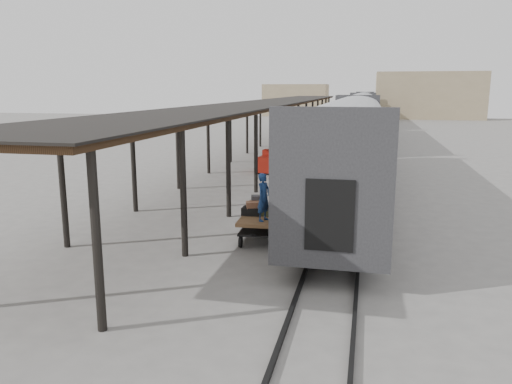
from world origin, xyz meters
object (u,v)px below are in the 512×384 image
at_px(luggage_tug, 269,163).
at_px(pedestrian, 277,152).
at_px(porter, 264,197).
at_px(baggage_cart, 260,221).

bearing_deg(luggage_tug, pedestrian, 101.19).
xyz_separation_m(luggage_tug, porter, (2.69, -14.40, 1.00)).
bearing_deg(baggage_cart, porter, -71.83).
bearing_deg(baggage_cart, pedestrian, 95.72).
height_order(luggage_tug, porter, porter).
height_order(baggage_cart, luggage_tug, luggage_tug).
bearing_deg(pedestrian, baggage_cart, 94.19).
height_order(porter, pedestrian, porter).
relative_size(baggage_cart, luggage_tug, 1.45).
bearing_deg(porter, pedestrian, 30.42).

